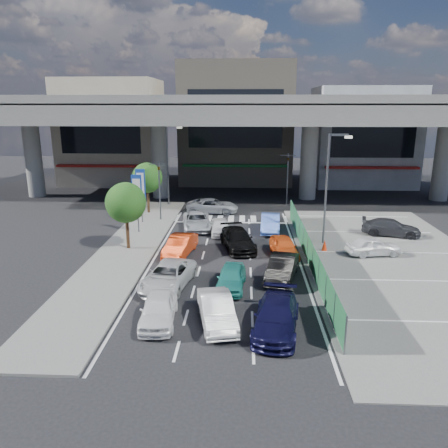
{
  "coord_description": "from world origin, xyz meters",
  "views": [
    {
      "loc": [
        1.12,
        -24.99,
        9.94
      ],
      "look_at": [
        -0.2,
        3.58,
        2.07
      ],
      "focal_mm": 35.0,
      "sensor_mm": 36.0,
      "label": 1
    }
  ],
  "objects_px": {
    "signboard_near": "(137,196)",
    "taxi_orange_left": "(180,245)",
    "traffic_light_left": "(159,176)",
    "hatch_black_mid_right": "(282,268)",
    "tree_far": "(147,178)",
    "crossing_wagon_silver": "(212,206)",
    "taxi_orange_right": "(284,247)",
    "taxi_teal_mid": "(231,278)",
    "signboard_far": "(141,188)",
    "sedan_white_mid_left": "(168,276)",
    "street_lamp_right": "(329,180)",
    "sedan_black_mid": "(238,239)",
    "hatch_white_back_mid": "(217,310)",
    "minivan_navy_back": "(276,316)",
    "traffic_cone": "(325,245)",
    "traffic_light_right": "(288,166)",
    "van_white_back_left": "(159,309)",
    "parked_sedan_white": "(373,246)",
    "wagon_silver_front_left": "(197,221)",
    "sedan_white_front_mid": "(220,227)",
    "street_lamp_left": "(169,158)",
    "parked_sedan_dgrey": "(391,227)",
    "tree_near": "(126,203)",
    "kei_truck_front_right": "(270,223)"
  },
  "relations": [
    {
      "from": "street_lamp_right",
      "to": "sedan_black_mid",
      "type": "xyz_separation_m",
      "value": [
        -6.45,
        -1.46,
        -4.08
      ]
    },
    {
      "from": "signboard_near",
      "to": "hatch_black_mid_right",
      "type": "bearing_deg",
      "value": -40.03
    },
    {
      "from": "van_white_back_left",
      "to": "hatch_white_back_mid",
      "type": "height_order",
      "value": "hatch_white_back_mid"
    },
    {
      "from": "traffic_light_right",
      "to": "tree_near",
      "type": "relative_size",
      "value": 1.08
    },
    {
      "from": "hatch_black_mid_right",
      "to": "traffic_cone",
      "type": "bearing_deg",
      "value": 70.69
    },
    {
      "from": "crossing_wagon_silver",
      "to": "tree_near",
      "type": "bearing_deg",
      "value": 154.94
    },
    {
      "from": "minivan_navy_back",
      "to": "kei_truck_front_right",
      "type": "distance_m",
      "value": 16.1
    },
    {
      "from": "street_lamp_right",
      "to": "signboard_far",
      "type": "height_order",
      "value": "street_lamp_right"
    },
    {
      "from": "signboard_near",
      "to": "crossing_wagon_silver",
      "type": "height_order",
      "value": "signboard_near"
    },
    {
      "from": "street_lamp_left",
      "to": "signboard_far",
      "type": "relative_size",
      "value": 1.7
    },
    {
      "from": "hatch_white_back_mid",
      "to": "street_lamp_right",
      "type": "bearing_deg",
      "value": 48.08
    },
    {
      "from": "traffic_light_right",
      "to": "traffic_cone",
      "type": "relative_size",
      "value": 6.83
    },
    {
      "from": "signboard_near",
      "to": "taxi_teal_mid",
      "type": "height_order",
      "value": "signboard_near"
    },
    {
      "from": "taxi_orange_left",
      "to": "parked_sedan_dgrey",
      "type": "bearing_deg",
      "value": 27.49
    },
    {
      "from": "traffic_light_right",
      "to": "hatch_white_back_mid",
      "type": "distance_m",
      "value": 26.33
    },
    {
      "from": "traffic_light_right",
      "to": "traffic_cone",
      "type": "height_order",
      "value": "traffic_light_right"
    },
    {
      "from": "traffic_light_left",
      "to": "tree_far",
      "type": "xyz_separation_m",
      "value": [
        -1.6,
        2.5,
        -0.55
      ]
    },
    {
      "from": "van_white_back_left",
      "to": "parked_sedan_white",
      "type": "distance_m",
      "value": 16.15
    },
    {
      "from": "hatch_black_mid_right",
      "to": "kei_truck_front_right",
      "type": "xyz_separation_m",
      "value": [
        -0.14,
        9.98,
        0.0
      ]
    },
    {
      "from": "kei_truck_front_right",
      "to": "traffic_cone",
      "type": "relative_size",
      "value": 5.5
    },
    {
      "from": "signboard_near",
      "to": "sedan_white_mid_left",
      "type": "xyz_separation_m",
      "value": [
        4.14,
        -10.42,
        -2.4
      ]
    },
    {
      "from": "street_lamp_right",
      "to": "traffic_cone",
      "type": "distance_m",
      "value": 4.68
    },
    {
      "from": "parked_sedan_white",
      "to": "street_lamp_right",
      "type": "bearing_deg",
      "value": 38.58
    },
    {
      "from": "sedan_white_mid_left",
      "to": "wagon_silver_front_left",
      "type": "height_order",
      "value": "sedan_white_mid_left"
    },
    {
      "from": "traffic_light_right",
      "to": "kei_truck_front_right",
      "type": "distance_m",
      "value": 10.69
    },
    {
      "from": "signboard_near",
      "to": "taxi_orange_right",
      "type": "height_order",
      "value": "signboard_near"
    },
    {
      "from": "street_lamp_left",
      "to": "hatch_black_mid_right",
      "type": "distance_m",
      "value": 21.67
    },
    {
      "from": "street_lamp_left",
      "to": "sedan_white_mid_left",
      "type": "bearing_deg",
      "value": -80.91
    },
    {
      "from": "crossing_wagon_silver",
      "to": "taxi_orange_right",
      "type": "bearing_deg",
      "value": -154.1
    },
    {
      "from": "taxi_teal_mid",
      "to": "crossing_wagon_silver",
      "type": "relative_size",
      "value": 0.76
    },
    {
      "from": "wagon_silver_front_left",
      "to": "kei_truck_front_right",
      "type": "height_order",
      "value": "kei_truck_front_right"
    },
    {
      "from": "signboard_far",
      "to": "tree_far",
      "type": "xyz_separation_m",
      "value": [
        -0.2,
        3.51,
        0.32
      ]
    },
    {
      "from": "taxi_orange_right",
      "to": "hatch_black_mid_right",
      "type": "bearing_deg",
      "value": -104.71
    },
    {
      "from": "tree_far",
      "to": "sedan_white_front_mid",
      "type": "xyz_separation_m",
      "value": [
        7.07,
        -6.4,
        -2.78
      ]
    },
    {
      "from": "traffic_light_left",
      "to": "hatch_black_mid_right",
      "type": "bearing_deg",
      "value": -53.35
    },
    {
      "from": "hatch_white_back_mid",
      "to": "parked_sedan_white",
      "type": "bearing_deg",
      "value": 33.13
    },
    {
      "from": "signboard_near",
      "to": "taxi_orange_left",
      "type": "bearing_deg",
      "value": -50.45
    },
    {
      "from": "taxi_orange_right",
      "to": "wagon_silver_front_left",
      "type": "relative_size",
      "value": 0.8
    },
    {
      "from": "traffic_light_left",
      "to": "sedan_white_mid_left",
      "type": "height_order",
      "value": "traffic_light_left"
    },
    {
      "from": "parked_sedan_dgrey",
      "to": "hatch_black_mid_right",
      "type": "bearing_deg",
      "value": 149.41
    },
    {
      "from": "taxi_teal_mid",
      "to": "crossing_wagon_silver",
      "type": "bearing_deg",
      "value": 101.98
    },
    {
      "from": "signboard_far",
      "to": "crossing_wagon_silver",
      "type": "xyz_separation_m",
      "value": [
        5.76,
        4.02,
        -2.39
      ]
    },
    {
      "from": "crossing_wagon_silver",
      "to": "tree_far",
      "type": "bearing_deg",
      "value": 94.94
    },
    {
      "from": "taxi_orange_left",
      "to": "kei_truck_front_right",
      "type": "bearing_deg",
      "value": 52.29
    },
    {
      "from": "wagon_silver_front_left",
      "to": "hatch_white_back_mid",
      "type": "bearing_deg",
      "value": -89.51
    },
    {
      "from": "tree_far",
      "to": "parked_sedan_dgrey",
      "type": "relative_size",
      "value": 1.1
    },
    {
      "from": "minivan_navy_back",
      "to": "traffic_cone",
      "type": "xyz_separation_m",
      "value": [
        4.14,
        11.29,
        -0.25
      ]
    },
    {
      "from": "taxi_teal_mid",
      "to": "parked_sedan_dgrey",
      "type": "height_order",
      "value": "parked_sedan_dgrey"
    },
    {
      "from": "signboard_far",
      "to": "tree_far",
      "type": "bearing_deg",
      "value": 93.26
    },
    {
      "from": "signboard_far",
      "to": "taxi_orange_right",
      "type": "distance_m",
      "value": 14.09
    }
  ]
}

